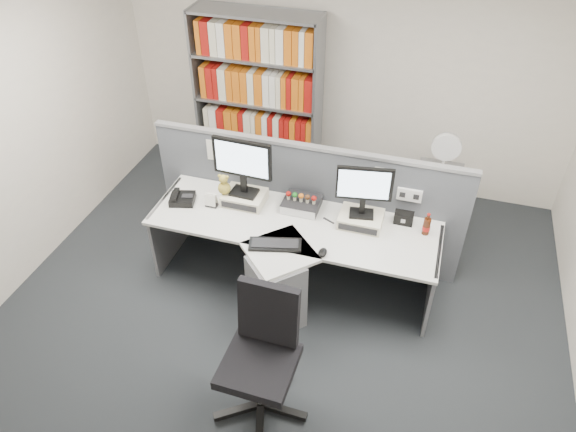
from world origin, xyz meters
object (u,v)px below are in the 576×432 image
(shelving_unit, at_px, (258,104))
(keyboard, at_px, (275,244))
(desk_calendar, at_px, (211,201))
(speaker, at_px, (404,218))
(desktop_pc, at_px, (301,204))
(monitor_right, at_px, (364,187))
(desk, at_px, (286,260))
(filing_cabinet, at_px, (435,203))
(desk_phone, at_px, (182,198))
(cola_bottle, at_px, (426,226))
(monitor_left, at_px, (242,163))
(office_chair, at_px, (262,352))
(mouse, at_px, (323,253))
(desk_fan, at_px, (446,150))

(shelving_unit, bearing_deg, keyboard, -66.93)
(desk_calendar, distance_m, speaker, 1.76)
(desktop_pc, bearing_deg, monitor_right, -6.54)
(desk, relative_size, desk_calendar, 19.59)
(speaker, xyz_separation_m, filing_cabinet, (0.26, 0.90, -0.43))
(monitor_right, bearing_deg, desktop_pc, 173.46)
(desk_phone, relative_size, shelving_unit, 0.13)
(cola_bottle, distance_m, filing_cabinet, 1.09)
(desk_calendar, bearing_deg, monitor_left, 28.23)
(office_chair, bearing_deg, cola_bottle, 56.89)
(desk, height_order, monitor_left, monitor_left)
(cola_bottle, height_order, filing_cabinet, cola_bottle)
(desktop_pc, relative_size, cola_bottle, 1.54)
(mouse, bearing_deg, desk_calendar, 163.03)
(office_chair, bearing_deg, desk_phone, 133.52)
(monitor_left, distance_m, desk_phone, 0.71)
(keyboard, bearing_deg, speaker, 32.15)
(desk_calendar, bearing_deg, keyboard, -26.11)
(monitor_right, bearing_deg, cola_bottle, 2.69)
(desk_fan, bearing_deg, desk_phone, -152.65)
(monitor_left, height_order, keyboard, monitor_left)
(shelving_unit, distance_m, desk_fan, 2.15)
(desk, relative_size, monitor_left, 4.64)
(desk_calendar, xyz_separation_m, speaker, (1.74, 0.27, 0.00))
(desktop_pc, relative_size, keyboard, 0.71)
(desk, distance_m, keyboard, 0.31)
(filing_cabinet, bearing_deg, monitor_right, -121.59)
(monitor_right, relative_size, speaker, 2.90)
(monitor_left, relative_size, desk_calendar, 4.22)
(desk_calendar, height_order, speaker, desk_calendar)
(desk_fan, bearing_deg, office_chair, -112.64)
(mouse, bearing_deg, desk_fan, 60.73)
(desktop_pc, distance_m, shelving_unit, 1.68)
(speaker, bearing_deg, desk_phone, -171.93)
(desk_phone, height_order, cola_bottle, cola_bottle)
(shelving_unit, bearing_deg, cola_bottle, -35.16)
(filing_cabinet, bearing_deg, mouse, -119.26)
(monitor_left, bearing_deg, mouse, -29.54)
(office_chair, bearing_deg, desktop_pc, 95.52)
(desktop_pc, distance_m, desk_phone, 1.12)
(keyboard, xyz_separation_m, speaker, (1.00, 0.63, 0.04))
(desk_phone, xyz_separation_m, desk_fan, (2.29, 1.18, 0.25))
(cola_bottle, distance_m, desk_fan, 1.01)
(desk_phone, xyz_separation_m, speaker, (2.03, 0.29, 0.02))
(shelving_unit, height_order, office_chair, shelving_unit)
(mouse, bearing_deg, desk, 162.17)
(monitor_right, xyz_separation_m, keyboard, (-0.63, -0.51, -0.38))
(mouse, height_order, shelving_unit, shelving_unit)
(filing_cabinet, bearing_deg, desk_fan, -90.00)
(filing_cabinet, bearing_deg, desk, -130.61)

